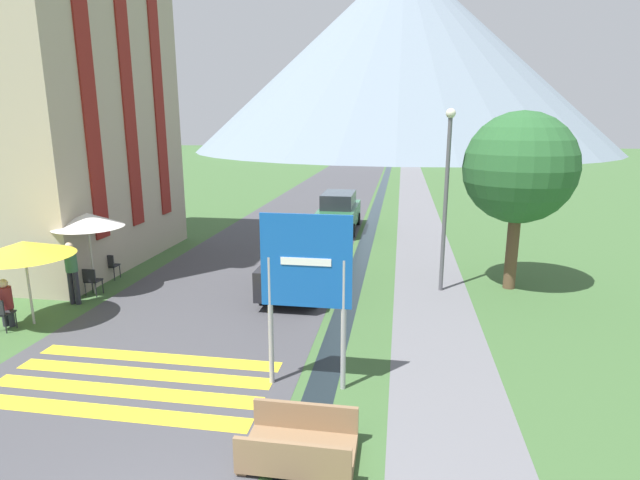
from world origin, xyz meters
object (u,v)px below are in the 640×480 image
at_px(streetlamp, 446,186).
at_px(tree_by_path, 519,168).
at_px(parked_car_far, 339,211).
at_px(person_standing_terrace, 72,268).
at_px(cafe_chair_middle, 92,279).
at_px(road_sign, 306,277).
at_px(cafe_umbrella_middle_white, 87,220).
at_px(hotel_building, 52,84).
at_px(footbridge, 299,447).
at_px(person_seated_near, 90,265).
at_px(person_seated_far, 6,300).
at_px(cafe_chair_far_right, 110,264).
at_px(cafe_umbrella_front_yellow, 24,249).
at_px(parked_car_near, 298,262).
at_px(cafe_chair_nearest, 0,312).

bearing_deg(streetlamp, tree_by_path, 14.99).
distance_m(parked_car_far, person_standing_terrace, 12.54).
bearing_deg(cafe_chair_middle, road_sign, -33.62).
relative_size(parked_car_far, cafe_umbrella_middle_white, 1.80).
bearing_deg(cafe_chair_middle, hotel_building, 127.40).
bearing_deg(footbridge, tree_by_path, 61.85).
bearing_deg(cafe_chair_middle, person_seated_near, 120.00).
height_order(road_sign, person_seated_far, road_sign).
bearing_deg(cafe_chair_far_right, streetlamp, -11.29).
xyz_separation_m(cafe_chair_far_right, cafe_umbrella_front_yellow, (0.11, -3.70, 1.47)).
height_order(cafe_chair_far_right, tree_by_path, tree_by_path).
distance_m(cafe_umbrella_middle_white, person_seated_near, 1.70).
height_order(footbridge, parked_car_near, parked_car_near).
xyz_separation_m(footbridge, person_seated_near, (-8.02, 7.00, 0.48)).
bearing_deg(road_sign, streetlamp, 64.43).
distance_m(cafe_umbrella_front_yellow, tree_by_path, 13.56).
bearing_deg(streetlamp, cafe_chair_far_right, -176.50).
relative_size(parked_car_far, tree_by_path, 0.83).
distance_m(road_sign, streetlamp, 6.98).
height_order(footbridge, cafe_chair_nearest, cafe_chair_nearest).
bearing_deg(hotel_building, parked_car_far, 36.47).
relative_size(cafe_chair_nearest, tree_by_path, 0.16).
xyz_separation_m(parked_car_far, cafe_umbrella_front_yellow, (-6.28, -12.41, 1.07)).
distance_m(person_standing_terrace, person_seated_near, 1.56).
xyz_separation_m(road_sign, cafe_chair_middle, (-7.20, 4.05, -1.70)).
distance_m(cafe_chair_far_right, person_standing_terrace, 2.31).
height_order(road_sign, footbridge, road_sign).
xyz_separation_m(parked_car_near, cafe_chair_middle, (-5.89, -1.45, -0.40)).
bearing_deg(cafe_umbrella_front_yellow, hotel_building, 116.89).
xyz_separation_m(road_sign, person_seated_near, (-7.73, 4.83, -1.51)).
xyz_separation_m(parked_car_near, streetlamp, (4.29, 0.74, 2.27)).
height_order(parked_car_near, person_standing_terrace, parked_car_near).
relative_size(hotel_building, cafe_umbrella_middle_white, 4.75).
bearing_deg(cafe_chair_middle, cafe_umbrella_front_yellow, -100.58).
height_order(road_sign, person_standing_terrace, road_sign).
bearing_deg(parked_car_far, cafe_chair_nearest, -117.33).
xyz_separation_m(cafe_chair_middle, person_seated_near, (-0.53, 0.77, 0.19)).
bearing_deg(cafe_umbrella_front_yellow, tree_by_path, 21.37).
relative_size(cafe_umbrella_front_yellow, streetlamp, 0.44).
xyz_separation_m(road_sign, cafe_chair_far_right, (-7.55, 5.59, -1.70)).
height_order(cafe_umbrella_middle_white, person_standing_terrace, cafe_umbrella_middle_white).
bearing_deg(cafe_chair_far_right, parked_car_far, 38.93).
bearing_deg(parked_car_near, cafe_chair_far_right, 179.14).
xyz_separation_m(footbridge, cafe_chair_far_right, (-7.84, 7.76, 0.29)).
distance_m(road_sign, tree_by_path, 8.62).
height_order(parked_car_far, cafe_chair_far_right, parked_car_far).
xyz_separation_m(hotel_building, parked_car_far, (9.15, 6.76, -5.36)).
height_order(cafe_chair_middle, cafe_umbrella_front_yellow, cafe_umbrella_front_yellow).
relative_size(road_sign, cafe_umbrella_middle_white, 1.39).
distance_m(cafe_chair_far_right, person_seated_near, 0.81).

